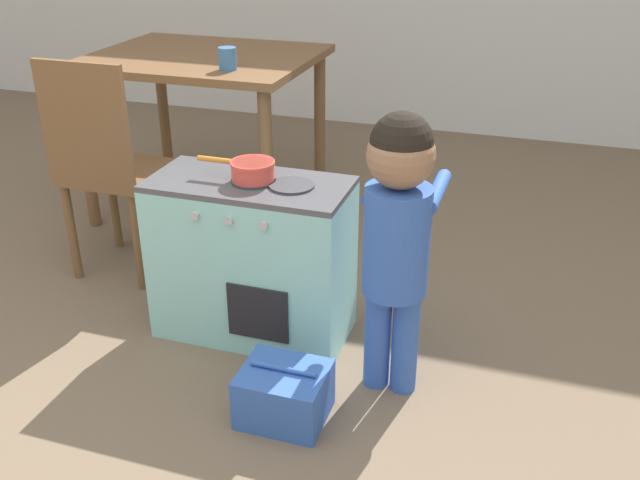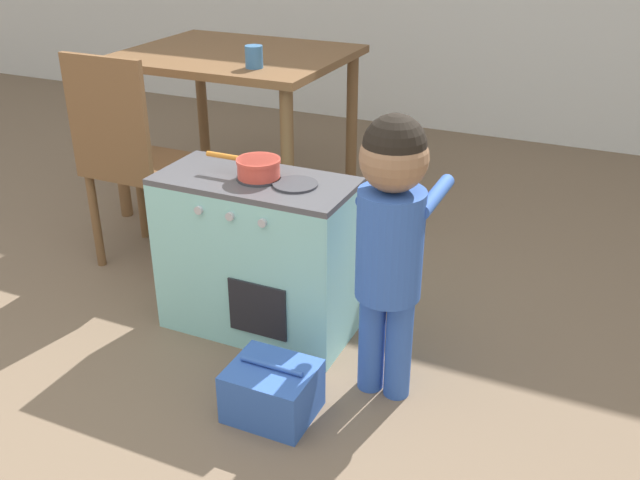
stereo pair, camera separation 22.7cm
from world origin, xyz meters
name	(u,v)px [view 1 (the left image)]	position (x,y,z in m)	size (l,w,h in m)	color
play_kitchen	(252,259)	(0.06, 1.06, 0.29)	(0.67, 0.33, 0.58)	#8CD1CC
toy_pot	(252,169)	(0.07, 1.06, 0.62)	(0.27, 0.15, 0.06)	#E04C3D
child_figure	(398,220)	(0.59, 0.90, 0.58)	(0.22, 0.36, 0.90)	#335BB7
toy_basket	(284,394)	(0.33, 0.65, 0.08)	(0.25, 0.22, 0.18)	#335BB2
dining_table	(204,78)	(-0.57, 2.02, 0.65)	(1.01, 0.84, 0.76)	brown
dining_chair_near	(107,166)	(-0.63, 1.28, 0.47)	(0.36, 0.36, 0.90)	brown
cup_on_table	(227,59)	(-0.33, 1.77, 0.81)	(0.07, 0.07, 0.09)	teal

